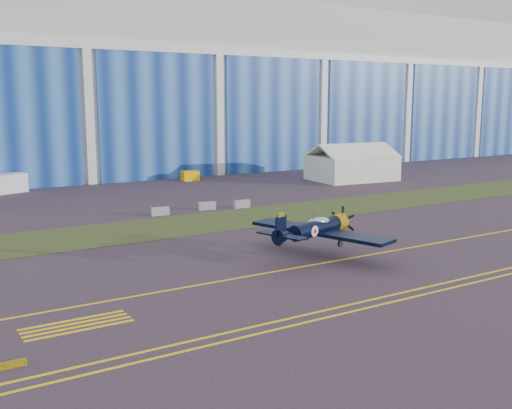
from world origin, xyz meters
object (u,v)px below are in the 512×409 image
warbird (316,228)px  tug (190,176)px  shipping_container (4,184)px  tent (352,162)px

warbird → tug: size_ratio=5.69×
warbird → shipping_container: warbird is taller
shipping_container → tent: bearing=-36.3°
tug → warbird: bearing=-101.5°
shipping_container → warbird: bearing=-93.4°
tent → shipping_container: tent is taller
tent → tug: size_ratio=5.14×
tent → tug: tent is taller
warbird → tent: (34.43, 35.60, 0.55)m
tent → tug: 25.84m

